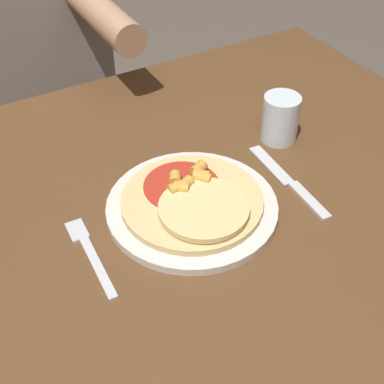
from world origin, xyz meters
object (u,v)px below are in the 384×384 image
Objects in this scene: knife at (289,182)px; person_diner at (35,59)px; drinking_glass at (280,118)px; plate at (192,207)px; pizza at (194,200)px; fork at (89,252)px; dining_table at (185,258)px.

knife is 0.80m from person_diner.
person_diner reaches higher than drinking_glass.
plate is at bearing -86.42° from person_diner.
plate is 3.10× the size of drinking_glass.
drinking_glass reaches higher than knife.
fork is at bearing -179.52° from pizza.
drinking_glass is at bearing 21.47° from dining_table.
pizza is at bearing -77.73° from plate.
knife is at bearing -4.14° from dining_table.
drinking_glass reaches higher than fork.
dining_table is at bearing 175.86° from knife.
dining_table is 0.13m from pizza.
knife is (0.18, -0.02, -0.02)m from pizza.
plate is 0.75m from person_diner.
drinking_glass is at bearing 22.06° from pizza.
person_diner is (-0.23, 0.77, -0.05)m from knife.
dining_table is at bearing -166.67° from pizza.
drinking_glass is at bearing -65.70° from person_diner.
drinking_glass reaches higher than plate.
person_diner is at bearing 114.30° from drinking_glass.
person_diner reaches higher than knife.
plate is at bearing 172.82° from knife.
fork is at bearing -166.76° from drinking_glass.
dining_table is 0.11m from plate.
knife is at bearing -2.74° from fork.
person_diner is (-0.05, 0.75, -0.07)m from pizza.
dining_table is 6.99× the size of fork.
fork is (-0.17, 0.00, 0.10)m from dining_table.
plate reaches higher than dining_table.
fork is 0.80× the size of knife.
person_diner is at bearing 93.58° from plate.
pizza is 0.27m from drinking_glass.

